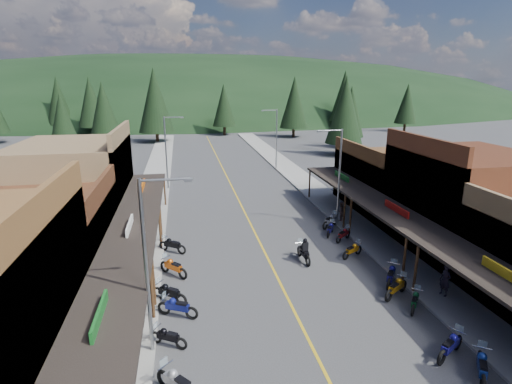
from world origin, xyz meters
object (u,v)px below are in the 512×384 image
pedestrian_east_b (341,211)px  shop_east_2 (464,202)px  bike_west_6 (177,306)px  bike_east_7 (391,274)px  pine_9 (351,112)px  pine_6 (407,104)px  shop_west_2 (41,244)px  bike_east_3 (482,365)px  pine_2 (155,100)px  pine_10 (104,110)px  pine_1 (91,102)px  pine_7 (58,101)px  pine_8 (63,122)px  pine_5 (344,96)px  pine_11 (345,110)px  shop_east_3 (392,182)px  bike_west_5 (168,336)px  pine_4 (294,102)px  bike_west_7 (169,292)px  shop_west_3 (78,186)px  bike_east_11 (330,220)px  pedestrian_east_a (445,280)px  bike_west_9 (172,244)px  bike_west_4 (178,383)px  streetlight_3 (275,136)px  streetlight_1 (167,150)px  bike_west_8 (173,266)px  streetlight_2 (338,173)px  pine_3 (224,105)px  rider_on_bike (304,252)px  streetlight_0 (149,261)px  bike_east_4 (451,345)px  bike_east_6 (396,286)px  bike_east_9 (343,234)px  bike_east_10 (330,229)px

pedestrian_east_b → shop_east_2: bearing=110.0°
bike_west_6 → bike_east_7: bike_east_7 is taller
pine_9 → pine_6: bearing=40.8°
shop_west_2 → bike_east_3: shop_west_2 is taller
shop_west_2 → pine_2: bearing=86.2°
bike_west_6 → pine_10: bearing=39.8°
pine_1 → bike_east_3: 85.82m
pine_7 → pine_8: size_ratio=1.25×
pine_5 → pine_11: bearing=-112.4°
shop_east_3 → bike_west_5: bearing=-139.9°
pine_6 → pedestrian_east_b: pine_6 is taller
bike_east_3 → bike_east_7: bearing=122.6°
pine_4 → bike_west_7: 66.88m
shop_west_3 → bike_east_11: size_ratio=5.04×
bike_west_5 → pedestrian_east_a: pedestrian_east_a is taller
bike_west_9 → pine_7: bearing=54.8°
bike_west_4 → bike_east_11: size_ratio=1.09×
streetlight_3 → pine_7: bearing=130.3°
streetlight_1 → bike_west_4: streetlight_1 is taller
pine_1 → pedestrian_east_b: size_ratio=7.70×
pine_1 → bike_west_8: 71.34m
shop_east_3 → streetlight_2: (-6.80, -3.30, 1.93)m
bike_west_4 → bike_west_9: 13.63m
pine_10 → shop_west_3: bearing=-83.8°
pine_11 → pedestrian_east_a: 44.10m
bike_west_8 → pine_8: bearing=68.5°
pine_3 → rider_on_bike: pine_3 is taller
pine_8 → streetlight_0: bearing=-71.9°
bike_east_3 → rider_on_bike: 12.42m
pine_6 → pine_7: bearing=171.3°
shop_west_3 → pine_3: size_ratio=0.99×
shop_east_2 → bike_west_5: 21.72m
bike_west_7 → pine_11: bearing=3.6°
streetlight_3 → pedestrian_east_a: streetlight_3 is taller
bike_east_7 → pedestrian_east_b: size_ratio=1.43×
bike_west_4 → pine_1: bearing=61.2°
bike_west_9 → bike_east_4: (12.07, -13.46, 0.01)m
streetlight_0 → pine_10: size_ratio=0.69×
bike_west_4 → pedestrian_east_b: pedestrian_east_b is taller
shop_east_2 → rider_on_bike: bearing=179.9°
pine_9 → bike_east_4: 57.02m
pine_3 → bike_east_7: bearing=-88.0°
pine_5 → pine_6: size_ratio=1.27×
streetlight_2 → bike_east_6: streetlight_2 is taller
pine_2 → bike_west_4: (4.03, -66.86, -7.32)m
streetlight_2 → bike_west_4: size_ratio=3.41×
pine_1 → pine_7: size_ratio=1.00×
bike_east_9 → bike_east_11: (0.07, 2.92, 0.07)m
pine_9 → bike_east_10: pine_9 is taller
bike_east_6 → bike_west_5: bearing=-112.7°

